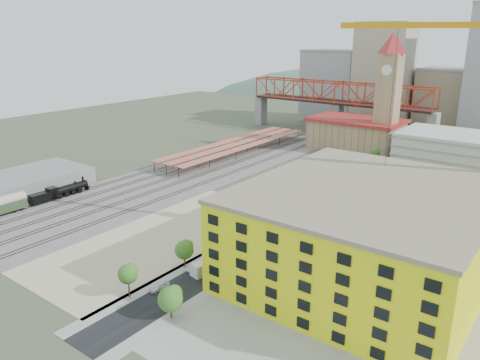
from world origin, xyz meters
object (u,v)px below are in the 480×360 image
Objects in this scene: clock_tower at (389,83)px; site_trailer_d at (293,218)px; construction_building at (367,232)px; locomotive at (61,191)px; site_trailer_b at (254,240)px; site_trailer_c at (281,224)px; site_trailer_a at (212,264)px; car_0 at (159,287)px.

site_trailer_d is at bearing -84.60° from clock_tower.
construction_building is at bearing -16.31° from site_trailer_d.
locomotive is at bearing -173.78° from construction_building.
site_trailer_b is 11.75m from site_trailer_c.
locomotive is at bearing -176.10° from site_trailer_a.
site_trailer_c is (0.00, 26.95, -0.08)m from site_trailer_a.
site_trailer_a is 1.16× the size of site_trailer_d.
site_trailer_a reaches higher than site_trailer_d.
site_trailer_b is at bearing -85.52° from clock_tower.
site_trailer_d is at bearing 92.82° from site_trailer_c.
locomotive is at bearing 171.92° from car_0.
locomotive is at bearing -160.66° from site_trailer_c.
site_trailer_a is 2.35× the size of car_0.
clock_tower reaches higher than locomotive.
site_trailer_b is (8.00, -102.20, -27.32)m from clock_tower.
locomotive reaches higher than site_trailer_c.
locomotive is at bearing -117.80° from clock_tower.
site_trailer_a is at bearing -100.28° from site_trailer_b.
locomotive is 4.75× the size of car_0.
site_trailer_c is 5.77m from site_trailer_d.
car_0 is (5.00, -129.74, -27.97)m from clock_tower.
clock_tower is 89.40m from site_trailer_d.
locomotive is 2.15× the size of site_trailer_c.
site_trailer_c is at bearing 16.52° from locomotive.
locomotive reaches higher than site_trailer_d.
construction_building is at bearing -17.34° from site_trailer_c.
car_0 is (-3.00, -12.35, -0.64)m from site_trailer_a.
construction_building is at bearing -71.22° from clock_tower.
car_0 is at bearing -91.55° from site_trailer_c.
site_trailer_c is (66.00, 19.57, -0.60)m from locomotive.
construction_building is 5.07× the size of site_trailer_a.
site_trailer_a reaches higher than site_trailer_c.
clock_tower reaches higher than site_trailer_d.
construction_building is 92.85m from locomotive.
site_trailer_d is (-26.00, 15.32, -8.24)m from construction_building.
locomotive is 2.01× the size of site_trailer_b.
car_0 is (-3.00, -39.30, -0.56)m from site_trailer_c.
construction_building is at bearing 44.07° from site_trailer_a.
construction_building reaches higher than locomotive.
locomotive is 66.46m from site_trailer_b.
locomotive is 2.02× the size of site_trailer_a.
construction_building is 28.86m from site_trailer_c.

